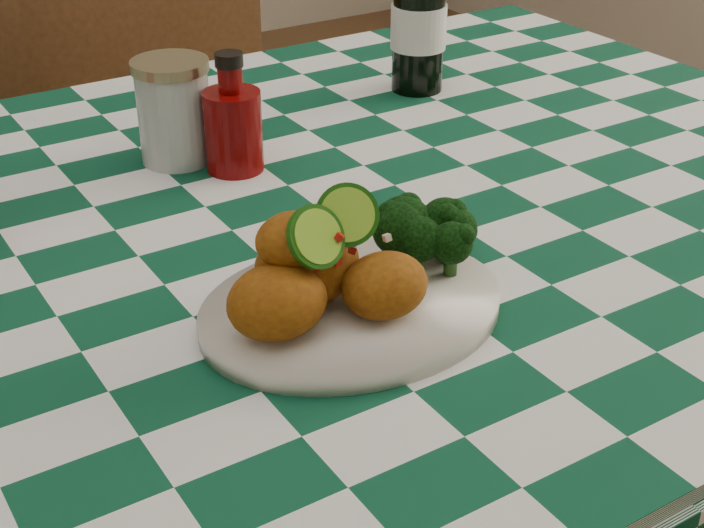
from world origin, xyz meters
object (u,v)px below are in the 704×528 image
fried_chicken_pile (332,255)px  wooden_chair_right (199,167)px  plate (352,309)px  ketchup_bottle (232,113)px  beer_bottle (419,0)px  mason_jar (174,111)px  dining_table (251,511)px

fried_chicken_pile → wooden_chair_right: wooden_chair_right is taller
plate → fried_chicken_pile: 0.06m
ketchup_bottle → beer_bottle: (0.34, 0.11, 0.06)m
mason_jar → wooden_chair_right: size_ratio=0.12×
plate → dining_table: bearing=94.5°
plate → wooden_chair_right: wooden_chair_right is taller
mason_jar → ketchup_bottle: bearing=-53.0°
mason_jar → fried_chicken_pile: bearing=-94.3°
dining_table → wooden_chair_right: wooden_chair_right is taller
fried_chicken_pile → wooden_chair_right: (0.28, 0.94, -0.34)m
beer_bottle → wooden_chair_right: (-0.14, 0.49, -0.40)m
dining_table → mason_jar: (0.03, 0.20, 0.45)m
plate → fried_chicken_pile: fried_chicken_pile is taller
dining_table → mason_jar: bearing=82.3°
fried_chicken_pile → wooden_chair_right: 1.04m
fried_chicken_pile → mason_jar: mason_jar is taller
dining_table → beer_bottle: 0.71m
wooden_chair_right → beer_bottle: bearing=-73.5°
mason_jar → wooden_chair_right: wooden_chair_right is taller
fried_chicken_pile → ketchup_bottle: 0.35m
wooden_chair_right → fried_chicken_pile: bearing=-105.7°
dining_table → fried_chicken_pile: bearing=-91.0°
dining_table → plate: plate is taller
dining_table → fried_chicken_pile: 0.51m
dining_table → ketchup_bottle: ketchup_bottle is taller
dining_table → beer_bottle: size_ratio=6.54×
mason_jar → wooden_chair_right: 0.68m
ketchup_bottle → wooden_chair_right: bearing=71.2°
plate → mason_jar: mason_jar is taller
beer_bottle → wooden_chair_right: beer_bottle is taller
ketchup_bottle → wooden_chair_right: wooden_chair_right is taller
fried_chicken_pile → ketchup_bottle: bearing=77.5°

